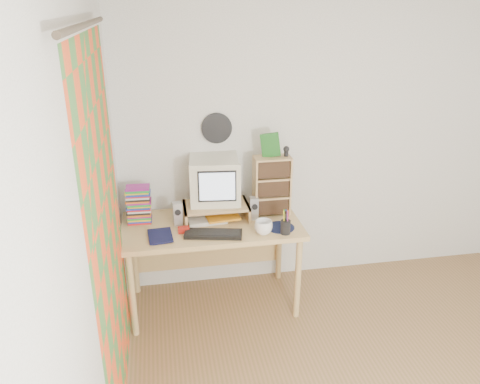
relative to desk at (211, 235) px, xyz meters
name	(u,v)px	position (x,y,z in m)	size (l,w,h in m)	color
back_wall	(324,143)	(1.03, 0.31, 0.63)	(3.50, 3.50, 0.00)	white
left_wall	(89,269)	(-0.72, -1.44, 0.63)	(3.50, 3.50, 0.00)	white
curtain	(109,239)	(-0.68, -0.96, 0.53)	(2.20, 2.20, 0.00)	#F05021
wall_disc	(217,128)	(0.10, 0.29, 0.81)	(0.25, 0.25, 0.02)	black
desk	(211,235)	(0.00, 0.00, 0.00)	(1.40, 0.70, 0.75)	tan
monitor_riser	(216,207)	(0.05, 0.04, 0.23)	(0.52, 0.30, 0.12)	tan
crt_monitor	(215,181)	(0.05, 0.09, 0.44)	(0.38, 0.38, 0.36)	beige
speaker_left	(178,214)	(-0.26, -0.03, 0.23)	(0.07, 0.07, 0.19)	#A8A8AD
speaker_right	(254,208)	(0.35, -0.03, 0.23)	(0.07, 0.07, 0.18)	#A8A8AD
keyboard	(213,234)	(-0.01, -0.27, 0.15)	(0.43, 0.14, 0.03)	black
dvd_stack	(139,207)	(-0.55, 0.07, 0.26)	(0.18, 0.13, 0.26)	brown
cd_rack	(272,186)	(0.51, 0.04, 0.38)	(0.29, 0.16, 0.49)	tan
mug	(264,227)	(0.37, -0.30, 0.19)	(0.14, 0.14, 0.11)	white
diary	(148,236)	(-0.49, -0.23, 0.16)	(0.21, 0.16, 0.04)	#0F1239
mousepad	(280,227)	(0.52, -0.22, 0.14)	(0.22, 0.22, 0.00)	#101737
pen_cup	(286,224)	(0.53, -0.33, 0.21)	(0.08, 0.08, 0.15)	black
papers	(212,218)	(0.01, 0.01, 0.15)	(0.30, 0.22, 0.04)	silver
red_box	(184,230)	(-0.23, -0.17, 0.16)	(0.08, 0.05, 0.04)	#AA1B12
game_box	(270,145)	(0.49, 0.06, 0.72)	(0.15, 0.03, 0.19)	#1A5C1B
webcam	(286,151)	(0.62, 0.04, 0.67)	(0.05, 0.05, 0.08)	black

